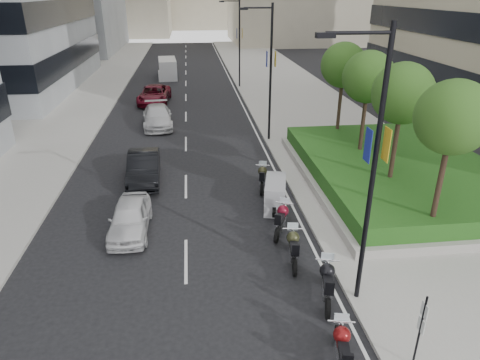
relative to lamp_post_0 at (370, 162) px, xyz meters
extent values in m
plane|color=black|center=(-4.14, -1.00, -5.07)|extent=(160.00, 160.00, 0.00)
cube|color=#9E9B93|center=(4.86, 29.00, -4.99)|extent=(10.00, 100.00, 0.15)
cube|color=#9E9B93|center=(-16.14, 29.00, -4.99)|extent=(8.00, 100.00, 0.15)
cube|color=silver|center=(-0.44, 29.00, -5.06)|extent=(0.12, 100.00, 0.01)
cube|color=silver|center=(-5.64, 29.00, -5.06)|extent=(0.12, 100.00, 0.01)
cube|color=#9F9A94|center=(5.86, 9.00, -4.72)|extent=(10.00, 14.00, 0.40)
cube|color=#184B15|center=(5.86, 9.00, -4.12)|extent=(9.40, 13.40, 0.80)
cylinder|color=#332319|center=(4.36, 3.00, -2.52)|extent=(0.22, 0.22, 4.00)
sphere|color=#2C571B|center=(4.36, 3.00, 0.38)|extent=(2.80, 2.80, 2.80)
cylinder|color=#332319|center=(4.36, 7.00, -2.52)|extent=(0.22, 0.22, 4.00)
sphere|color=#2C571B|center=(4.36, 7.00, 0.38)|extent=(2.80, 2.80, 2.80)
cylinder|color=#332319|center=(4.36, 11.00, -2.52)|extent=(0.22, 0.22, 4.00)
sphere|color=#2C571B|center=(4.36, 11.00, 0.38)|extent=(2.80, 2.80, 2.80)
cylinder|color=#332319|center=(4.36, 15.00, -2.52)|extent=(0.22, 0.22, 4.00)
sphere|color=#2C571B|center=(4.36, 15.00, 0.38)|extent=(2.80, 2.80, 2.80)
cylinder|color=black|center=(0.16, 0.00, -0.57)|extent=(0.16, 0.16, 9.00)
cylinder|color=black|center=(-0.74, 0.00, 3.63)|extent=(1.80, 0.10, 0.10)
cube|color=black|center=(-1.64, 0.00, 3.58)|extent=(0.50, 0.22, 0.14)
cube|color=yellow|center=(0.44, 0.00, 0.53)|extent=(0.02, 0.45, 1.00)
cube|color=navy|center=(-0.12, 0.00, 0.53)|extent=(0.02, 0.45, 1.00)
cylinder|color=black|center=(0.16, 17.00, -0.57)|extent=(0.16, 0.16, 9.00)
cylinder|color=black|center=(-0.74, 17.00, 3.63)|extent=(1.80, 0.10, 0.10)
cube|color=black|center=(-1.64, 17.00, 3.58)|extent=(0.50, 0.22, 0.14)
cube|color=yellow|center=(0.44, 17.00, 0.53)|extent=(0.02, 0.45, 1.00)
cube|color=navy|center=(-0.12, 17.00, 0.53)|extent=(0.02, 0.45, 1.00)
cylinder|color=black|center=(0.16, 35.00, -0.57)|extent=(0.16, 0.16, 9.00)
cylinder|color=black|center=(-0.74, 35.00, 3.63)|extent=(1.80, 0.10, 0.10)
cube|color=black|center=(-1.64, 35.00, 3.58)|extent=(0.50, 0.22, 0.14)
cube|color=yellow|center=(0.44, 35.00, 0.53)|extent=(0.02, 0.45, 1.00)
cube|color=navy|center=(-0.12, 35.00, 0.53)|extent=(0.02, 0.45, 1.00)
cylinder|color=black|center=(0.66, -3.00, -3.82)|extent=(0.06, 0.06, 2.50)
cube|color=silver|center=(0.66, -3.00, -3.02)|extent=(0.02, 0.32, 0.42)
cube|color=silver|center=(0.66, -3.00, -3.52)|extent=(0.02, 0.32, 0.42)
cylinder|color=black|center=(-1.15, -1.91, -4.74)|extent=(0.25, 0.66, 0.64)
cube|color=silver|center=(-1.33, -2.78, -4.57)|extent=(0.49, 0.93, 0.44)
sphere|color=maroon|center=(-1.26, -2.44, -4.17)|extent=(0.50, 0.50, 0.50)
cube|color=black|center=(-1.40, -3.08, -4.23)|extent=(0.45, 0.82, 0.17)
cylinder|color=silver|center=(-1.21, -2.17, -3.94)|extent=(0.76, 0.21, 0.05)
cylinder|color=black|center=(-1.09, -0.73, -4.72)|extent=(0.30, 0.70, 0.69)
cylinder|color=black|center=(-0.66, 0.98, -4.72)|extent=(0.30, 0.70, 0.69)
cube|color=silver|center=(-0.89, 0.07, -4.53)|extent=(0.55, 0.99, 0.47)
sphere|color=black|center=(-0.80, 0.43, -4.11)|extent=(0.53, 0.53, 0.53)
cube|color=black|center=(-0.97, -0.25, -4.18)|extent=(0.50, 0.88, 0.18)
cylinder|color=silver|center=(-0.73, 0.72, -3.87)|extent=(0.81, 0.25, 0.06)
cylinder|color=black|center=(-1.63, 1.59, -4.74)|extent=(0.22, 0.67, 0.66)
cylinder|color=black|center=(-1.38, 3.27, -4.74)|extent=(0.22, 0.67, 0.66)
cube|color=silver|center=(-1.51, 2.37, -4.56)|extent=(0.45, 0.94, 0.45)
sphere|color=#32331C|center=(-1.46, 2.72, -4.15)|extent=(0.51, 0.51, 0.51)
cube|color=black|center=(-1.56, 2.06, -4.22)|extent=(0.41, 0.83, 0.17)
cylinder|color=silver|center=(-1.42, 3.00, -3.92)|extent=(0.78, 0.17, 0.05)
cylinder|color=black|center=(-1.85, 3.91, -4.74)|extent=(0.38, 0.65, 0.66)
cylinder|color=black|center=(-1.17, 5.46, -4.74)|extent=(0.38, 0.65, 0.66)
cube|color=silver|center=(-1.53, 4.63, -4.56)|extent=(0.65, 0.95, 0.44)
sphere|color=maroon|center=(-1.39, 4.95, -4.16)|extent=(0.51, 0.51, 0.51)
cube|color=black|center=(-1.66, 4.34, -4.22)|extent=(0.59, 0.85, 0.17)
cylinder|color=silver|center=(-1.28, 5.22, -3.92)|extent=(0.74, 0.36, 0.05)
cylinder|color=black|center=(-1.53, 6.12, -4.72)|extent=(0.28, 0.70, 0.69)
cylinder|color=black|center=(-1.14, 7.86, -4.72)|extent=(0.28, 0.70, 0.69)
cube|color=gray|center=(-1.33, 6.99, -4.34)|extent=(1.45, 2.50, 1.40)
cylinder|color=black|center=(-1.75, 8.46, -4.75)|extent=(0.25, 0.64, 0.63)
cylinder|color=black|center=(-1.43, 10.06, -4.75)|extent=(0.25, 0.64, 0.63)
cube|color=silver|center=(-1.60, 9.21, -4.58)|extent=(0.47, 0.91, 0.43)
sphere|color=#32311B|center=(-1.54, 9.54, -4.19)|extent=(0.49, 0.49, 0.49)
cube|color=black|center=(-1.66, 8.91, -4.25)|extent=(0.43, 0.81, 0.16)
cylinder|color=silver|center=(-1.48, 9.81, -3.96)|extent=(0.75, 0.20, 0.05)
imported|color=silver|center=(-8.02, 5.49, -4.37)|extent=(1.69, 4.09, 1.39)
imported|color=black|center=(-7.91, 11.01, -4.28)|extent=(1.87, 4.84, 1.57)
imported|color=#B5B5B7|center=(-7.79, 21.47, -4.29)|extent=(2.61, 5.48, 1.54)
imported|color=#5E0B1A|center=(-8.53, 29.03, -4.27)|extent=(3.07, 5.91, 1.59)
cube|color=silver|center=(-7.76, 41.73, -3.96)|extent=(2.36, 5.40, 2.22)
cube|color=silver|center=(-7.76, 39.72, -4.48)|extent=(2.09, 1.40, 1.16)
cylinder|color=black|center=(-8.61, 39.83, -4.70)|extent=(0.26, 0.74, 0.74)
cylinder|color=black|center=(-6.92, 39.83, -4.70)|extent=(0.26, 0.74, 0.74)
cylinder|color=black|center=(-8.61, 43.42, -4.70)|extent=(0.26, 0.74, 0.74)
cylinder|color=black|center=(-6.92, 43.42, -4.70)|extent=(0.26, 0.74, 0.74)
camera|label=1|loc=(-5.15, -11.19, 4.65)|focal=32.00mm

